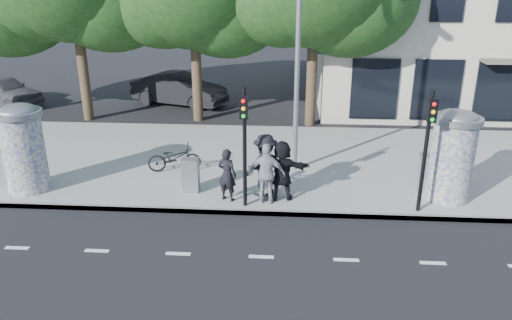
# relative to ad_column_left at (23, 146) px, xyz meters

# --- Properties ---
(ground) EXTENTS (120.00, 120.00, 0.00)m
(ground) POSITION_rel_ad_column_left_xyz_m (7.20, -4.50, -1.54)
(ground) COLOR black
(ground) RESTS_ON ground
(sidewalk) EXTENTS (40.00, 8.00, 0.15)m
(sidewalk) POSITION_rel_ad_column_left_xyz_m (7.20, 3.00, -1.46)
(sidewalk) COLOR gray
(sidewalk) RESTS_ON ground
(curb) EXTENTS (40.00, 0.10, 0.16)m
(curb) POSITION_rel_ad_column_left_xyz_m (7.20, -0.95, -1.46)
(curb) COLOR slate
(curb) RESTS_ON ground
(lane_dash_far) EXTENTS (32.00, 0.12, 0.01)m
(lane_dash_far) POSITION_rel_ad_column_left_xyz_m (7.20, -3.10, -1.53)
(lane_dash_far) COLOR silver
(lane_dash_far) RESTS_ON ground
(ad_column_left) EXTENTS (1.36, 1.36, 2.65)m
(ad_column_left) POSITION_rel_ad_column_left_xyz_m (0.00, 0.00, 0.00)
(ad_column_left) COLOR beige
(ad_column_left) RESTS_ON sidewalk
(ad_column_right) EXTENTS (1.36, 1.36, 2.65)m
(ad_column_right) POSITION_rel_ad_column_left_xyz_m (12.40, 0.20, 0.00)
(ad_column_right) COLOR beige
(ad_column_right) RESTS_ON sidewalk
(traffic_pole_near) EXTENTS (0.22, 0.31, 3.40)m
(traffic_pole_near) POSITION_rel_ad_column_left_xyz_m (6.60, -0.71, 0.69)
(traffic_pole_near) COLOR black
(traffic_pole_near) RESTS_ON sidewalk
(traffic_pole_far) EXTENTS (0.22, 0.31, 3.40)m
(traffic_pole_far) POSITION_rel_ad_column_left_xyz_m (11.40, -0.71, 0.69)
(traffic_pole_far) COLOR black
(traffic_pole_far) RESTS_ON sidewalk
(street_lamp) EXTENTS (0.25, 0.93, 8.00)m
(street_lamp) POSITION_rel_ad_column_left_xyz_m (8.00, 2.13, 3.26)
(street_lamp) COLOR slate
(street_lamp) RESTS_ON sidewalk
(ped_b) EXTENTS (0.67, 0.56, 1.56)m
(ped_b) POSITION_rel_ad_column_left_xyz_m (6.06, -0.32, -0.61)
(ped_b) COLOR black
(ped_b) RESTS_ON sidewalk
(ped_c) EXTENTS (0.99, 0.88, 1.68)m
(ped_c) POSITION_rel_ad_column_left_xyz_m (7.02, 0.10, -0.55)
(ped_c) COLOR #1A2842
(ped_c) RESTS_ON sidewalk
(ped_d) EXTENTS (1.40, 1.09, 1.91)m
(ped_d) POSITION_rel_ad_column_left_xyz_m (7.13, -0.02, -0.43)
(ped_d) COLOR black
(ped_d) RESTS_ON sidewalk
(ped_e) EXTENTS (1.09, 0.70, 1.77)m
(ped_e) POSITION_rel_ad_column_left_xyz_m (7.20, -0.45, -0.50)
(ped_e) COLOR #A1A1A4
(ped_e) RESTS_ON sidewalk
(ped_f) EXTENTS (1.69, 0.77, 1.77)m
(ped_f) POSITION_rel_ad_column_left_xyz_m (7.62, -0.17, -0.50)
(ped_f) COLOR black
(ped_f) RESTS_ON sidewalk
(bicycle) EXTENTS (0.96, 1.81, 0.91)m
(bicycle) POSITION_rel_ad_column_left_xyz_m (4.06, 1.76, -0.93)
(bicycle) COLOR black
(bicycle) RESTS_ON sidewalk
(cabinet_left) EXTENTS (0.50, 0.37, 1.04)m
(cabinet_left) POSITION_rel_ad_column_left_xyz_m (4.90, 0.19, -0.87)
(cabinet_left) COLOR gray
(cabinet_left) RESTS_ON sidewalk
(cabinet_right) EXTENTS (0.63, 0.53, 1.14)m
(cabinet_right) POSITION_rel_ad_column_left_xyz_m (11.92, 0.69, -0.82)
(cabinet_right) COLOR gray
(cabinet_right) RESTS_ON sidewalk
(car_left) EXTENTS (3.35, 4.66, 1.47)m
(car_left) POSITION_rel_ad_column_left_xyz_m (-6.50, 10.28, -0.80)
(car_left) COLOR #4C4E53
(car_left) RESTS_ON ground
(car_mid) EXTENTS (3.17, 5.07, 1.58)m
(car_mid) POSITION_rel_ad_column_left_xyz_m (2.28, 10.88, -0.75)
(car_mid) COLOR black
(car_mid) RESTS_ON ground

